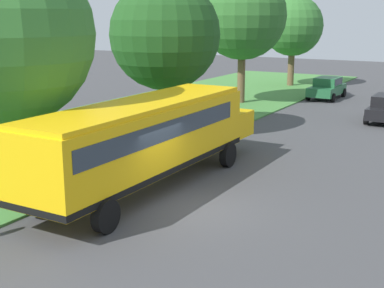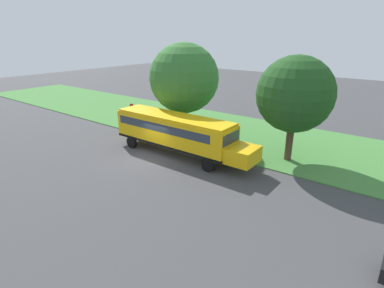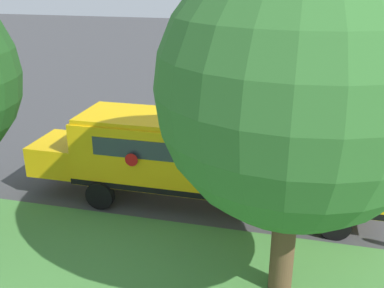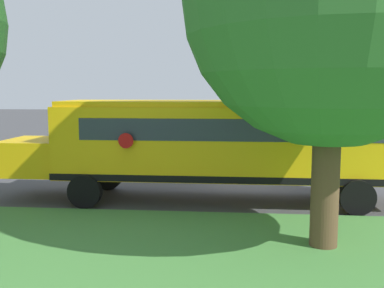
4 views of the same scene
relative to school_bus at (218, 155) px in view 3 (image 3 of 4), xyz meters
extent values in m
plane|color=#424244|center=(2.35, -1.05, -1.92)|extent=(120.00, 120.00, 0.00)
cube|color=yellow|center=(0.00, -0.29, -0.02)|extent=(2.50, 10.50, 2.20)
cube|color=yellow|center=(0.00, 5.91, -0.57)|extent=(2.20, 1.90, 1.10)
cube|color=yellow|center=(0.00, -0.29, 1.16)|extent=(2.35, 10.29, 0.16)
cube|color=black|center=(0.00, -0.29, -1.00)|extent=(2.54, 10.54, 0.20)
cube|color=#2D3842|center=(0.00, -0.59, 0.44)|extent=(2.53, 9.24, 0.64)
cube|color=#2D3842|center=(0.00, 4.91, 0.44)|extent=(2.25, 0.12, 0.80)
cylinder|color=red|center=(-1.43, 2.60, 0.13)|extent=(0.03, 0.44, 0.44)
cylinder|color=black|center=(-1.25, 3.91, -1.42)|extent=(0.30, 1.00, 1.00)
cylinder|color=black|center=(1.25, 3.91, -1.42)|extent=(0.30, 1.00, 1.00)
cylinder|color=black|center=(-1.25, -3.96, -1.42)|extent=(0.30, 1.00, 1.00)
cylinder|color=black|center=(1.25, -3.96, -1.42)|extent=(0.30, 1.00, 1.00)
cylinder|color=brown|center=(-4.13, -2.48, -0.39)|extent=(0.60, 0.60, 3.06)
sphere|color=#33702D|center=(-4.13, -2.48, 3.49)|extent=(6.29, 6.29, 6.29)
sphere|color=#33702D|center=(-3.81, -3.18, 3.21)|extent=(3.61, 3.61, 3.61)
camera|label=1|loc=(10.46, -15.09, 4.13)|focal=50.00mm
camera|label=2|loc=(17.27, 14.66, 7.18)|focal=28.00mm
camera|label=3|loc=(-13.99, -2.59, 5.94)|focal=42.00mm
camera|label=4|loc=(-13.96, -0.48, 1.59)|focal=42.00mm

